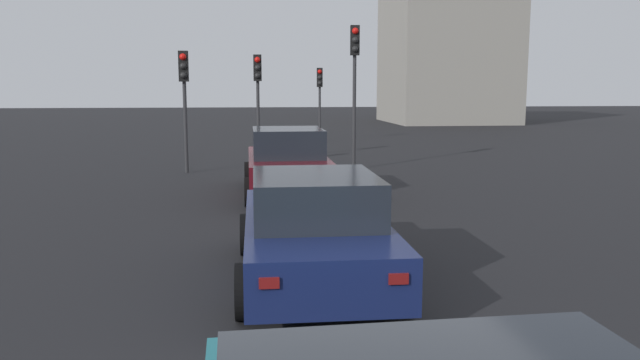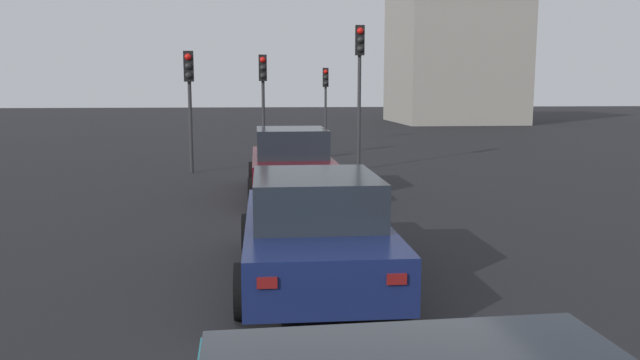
% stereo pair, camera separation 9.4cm
% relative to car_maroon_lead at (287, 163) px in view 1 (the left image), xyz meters
% --- Properties ---
extents(car_maroon_lead, '(4.66, 2.07, 1.61)m').
position_rel_car_maroon_lead_xyz_m(car_maroon_lead, '(0.00, 0.00, 0.00)').
color(car_maroon_lead, '#510F16').
rests_on(car_maroon_lead, ground_plane).
extents(car_navy_second, '(4.45, 2.03, 1.46)m').
position_rel_car_maroon_lead_xyz_m(car_navy_second, '(-6.79, 0.08, -0.06)').
color(car_navy_second, '#141E4C').
rests_on(car_navy_second, ground_plane).
extents(traffic_light_near_left, '(0.32, 0.30, 4.46)m').
position_rel_car_maroon_lead_xyz_m(traffic_light_near_left, '(4.42, -2.39, 2.42)').
color(traffic_light_near_left, '#2D2D30').
rests_on(traffic_light_near_left, ground_plane).
extents(traffic_light_near_right, '(0.32, 0.28, 3.65)m').
position_rel_car_maroon_lead_xyz_m(traffic_light_near_right, '(4.27, 2.80, 1.86)').
color(traffic_light_near_right, '#2D2D30').
rests_on(traffic_light_near_right, ground_plane).
extents(traffic_light_far_left, '(0.32, 0.28, 3.70)m').
position_rel_car_maroon_lead_xyz_m(traffic_light_far_left, '(7.10, 0.56, 1.90)').
color(traffic_light_far_left, '#2D2D30').
rests_on(traffic_light_far_left, ground_plane).
extents(traffic_light_far_right, '(0.32, 0.30, 3.51)m').
position_rel_car_maroon_lead_xyz_m(traffic_light_far_right, '(14.80, -2.50, 1.76)').
color(traffic_light_far_right, '#2D2D30').
rests_on(traffic_light_far_right, ground_plane).
extents(building_facade_left, '(9.58, 8.48, 11.26)m').
position_rel_car_maroon_lead_xyz_m(building_facade_left, '(31.06, -13.91, 4.86)').
color(building_facade_left, gray).
rests_on(building_facade_left, ground_plane).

